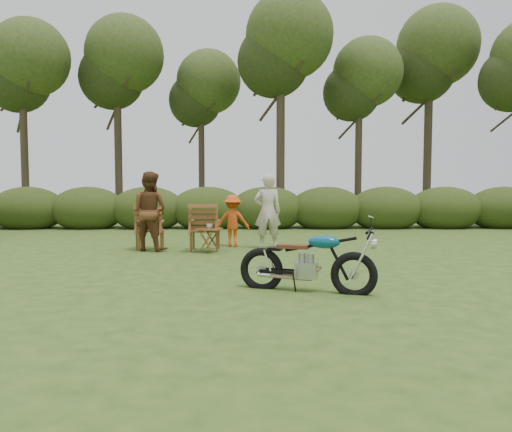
{
  "coord_description": "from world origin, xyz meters",
  "views": [
    {
      "loc": [
        -0.58,
        -7.69,
        1.57
      ],
      "look_at": [
        -0.46,
        1.85,
        0.9
      ],
      "focal_mm": 35.0,
      "sensor_mm": 36.0,
      "label": 1
    }
  ],
  "objects_px": {
    "cup": "(210,226)",
    "adult_a": "(268,248)",
    "lawn_chair_right": "(205,250)",
    "child": "(233,246)",
    "adult_b": "(150,251)",
    "motorcycle": "(306,291)",
    "lawn_chair_left": "(150,249)",
    "side_table": "(209,240)"
  },
  "relations": [
    {
      "from": "lawn_chair_right",
      "to": "lawn_chair_left",
      "type": "relative_size",
      "value": 1.06
    },
    {
      "from": "lawn_chair_right",
      "to": "adult_b",
      "type": "bearing_deg",
      "value": 1.11
    },
    {
      "from": "motorcycle",
      "to": "cup",
      "type": "relative_size",
      "value": 13.66
    },
    {
      "from": "side_table",
      "to": "adult_b",
      "type": "distance_m",
      "value": 1.43
    },
    {
      "from": "motorcycle",
      "to": "adult_a",
      "type": "xyz_separation_m",
      "value": [
        -0.39,
        4.54,
        0.0
      ]
    },
    {
      "from": "lawn_chair_right",
      "to": "adult_a",
      "type": "xyz_separation_m",
      "value": [
        1.43,
        0.33,
        0.0
      ]
    },
    {
      "from": "cup",
      "to": "adult_b",
      "type": "xyz_separation_m",
      "value": [
        -1.38,
        0.33,
        -0.59
      ]
    },
    {
      "from": "side_table",
      "to": "cup",
      "type": "xyz_separation_m",
      "value": [
        0.01,
        -0.0,
        0.32
      ]
    },
    {
      "from": "lawn_chair_left",
      "to": "child",
      "type": "relative_size",
      "value": 0.82
    },
    {
      "from": "cup",
      "to": "adult_a",
      "type": "xyz_separation_m",
      "value": [
        1.3,
        0.67,
        -0.59
      ]
    },
    {
      "from": "motorcycle",
      "to": "adult_b",
      "type": "distance_m",
      "value": 5.21
    },
    {
      "from": "adult_b",
      "to": "cup",
      "type": "bearing_deg",
      "value": -172.39
    },
    {
      "from": "side_table",
      "to": "adult_b",
      "type": "bearing_deg",
      "value": 166.33
    },
    {
      "from": "adult_a",
      "to": "child",
      "type": "distance_m",
      "value": 0.9
    },
    {
      "from": "lawn_chair_left",
      "to": "side_table",
      "type": "height_order",
      "value": "side_table"
    },
    {
      "from": "cup",
      "to": "child",
      "type": "bearing_deg",
      "value": 65.63
    },
    {
      "from": "adult_b",
      "to": "lawn_chair_right",
      "type": "bearing_deg",
      "value": -158.21
    },
    {
      "from": "side_table",
      "to": "lawn_chair_right",
      "type": "bearing_deg",
      "value": 109.4
    },
    {
      "from": "lawn_chair_right",
      "to": "adult_a",
      "type": "relative_size",
      "value": 0.61
    },
    {
      "from": "adult_a",
      "to": "child",
      "type": "xyz_separation_m",
      "value": [
        -0.82,
        0.37,
        0.0
      ]
    },
    {
      "from": "adult_a",
      "to": "adult_b",
      "type": "height_order",
      "value": "adult_b"
    },
    {
      "from": "side_table",
      "to": "child",
      "type": "relative_size",
      "value": 0.43
    },
    {
      "from": "lawn_chair_right",
      "to": "adult_a",
      "type": "distance_m",
      "value": 1.47
    },
    {
      "from": "adult_a",
      "to": "adult_b",
      "type": "bearing_deg",
      "value": 1.15
    },
    {
      "from": "lawn_chair_left",
      "to": "adult_b",
      "type": "height_order",
      "value": "adult_b"
    },
    {
      "from": "motorcycle",
      "to": "lawn_chair_right",
      "type": "xyz_separation_m",
      "value": [
        -1.83,
        4.22,
        0.0
      ]
    },
    {
      "from": "lawn_chair_left",
      "to": "adult_a",
      "type": "xyz_separation_m",
      "value": [
        2.74,
        0.01,
        0.0
      ]
    },
    {
      "from": "lawn_chair_right",
      "to": "motorcycle",
      "type": "bearing_deg",
      "value": 113.89
    },
    {
      "from": "lawn_chair_right",
      "to": "child",
      "type": "bearing_deg",
      "value": -130.7
    },
    {
      "from": "cup",
      "to": "adult_a",
      "type": "height_order",
      "value": "adult_a"
    },
    {
      "from": "adult_a",
      "to": "adult_b",
      "type": "relative_size",
      "value": 0.97
    },
    {
      "from": "lawn_chair_left",
      "to": "motorcycle",
      "type": "bearing_deg",
      "value": 119.19
    },
    {
      "from": "motorcycle",
      "to": "cup",
      "type": "bearing_deg",
      "value": 132.05
    },
    {
      "from": "side_table",
      "to": "cup",
      "type": "height_order",
      "value": "cup"
    },
    {
      "from": "adult_a",
      "to": "lawn_chair_left",
      "type": "bearing_deg",
      "value": -5.91
    },
    {
      "from": "motorcycle",
      "to": "child",
      "type": "relative_size",
      "value": 1.52
    },
    {
      "from": "adult_b",
      "to": "lawn_chair_left",
      "type": "bearing_deg",
      "value": -58.66
    },
    {
      "from": "adult_b",
      "to": "child",
      "type": "xyz_separation_m",
      "value": [
        1.85,
        0.71,
        0.0
      ]
    },
    {
      "from": "lawn_chair_right",
      "to": "cup",
      "type": "relative_size",
      "value": 7.76
    },
    {
      "from": "adult_b",
      "to": "adult_a",
      "type": "bearing_deg",
      "value": -151.61
    },
    {
      "from": "adult_a",
      "to": "side_table",
      "type": "bearing_deg",
      "value": 21.1
    },
    {
      "from": "lawn_chair_right",
      "to": "child",
      "type": "xyz_separation_m",
      "value": [
        0.61,
        0.69,
        0.0
      ]
    }
  ]
}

